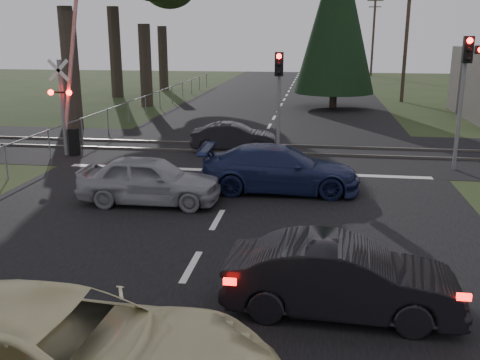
% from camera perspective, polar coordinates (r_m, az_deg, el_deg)
% --- Properties ---
extents(ground, '(120.00, 120.00, 0.00)m').
position_cam_1_polar(ground, '(11.52, -5.23, -9.22)').
color(ground, '#263819').
rests_on(ground, ground).
extents(road, '(14.00, 100.00, 0.01)m').
position_cam_1_polar(road, '(20.88, 1.13, 2.14)').
color(road, black).
rests_on(road, ground).
extents(rail_corridor, '(120.00, 8.00, 0.01)m').
position_cam_1_polar(rail_corridor, '(22.82, 1.76, 3.28)').
color(rail_corridor, black).
rests_on(rail_corridor, ground).
extents(stop_line, '(13.00, 0.35, 0.00)m').
position_cam_1_polar(stop_line, '(19.14, 0.45, 0.94)').
color(stop_line, silver).
rests_on(stop_line, ground).
extents(rail_near, '(120.00, 0.12, 0.10)m').
position_cam_1_polar(rail_near, '(22.03, 1.53, 2.96)').
color(rail_near, '#59544C').
rests_on(rail_near, ground).
extents(rail_far, '(120.00, 0.12, 0.10)m').
position_cam_1_polar(rail_far, '(23.58, 1.99, 3.78)').
color(rail_far, '#59544C').
rests_on(rail_far, ground).
extents(crossing_signal, '(1.62, 0.38, 6.96)m').
position_cam_1_polar(crossing_signal, '(22.40, -17.88, 7.65)').
color(crossing_signal, slate).
rests_on(crossing_signal, ground).
extents(traffic_signal_right, '(0.68, 0.48, 4.70)m').
position_cam_1_polar(traffic_signal_right, '(20.32, 22.95, 10.04)').
color(traffic_signal_right, slate).
rests_on(traffic_signal_right, ground).
extents(traffic_signal_center, '(0.32, 0.48, 4.10)m').
position_cam_1_polar(traffic_signal_center, '(20.99, 4.16, 9.93)').
color(traffic_signal_center, slate).
rests_on(traffic_signal_center, ground).
extents(utility_pole_mid, '(1.80, 0.26, 9.00)m').
position_cam_1_polar(utility_pole_mid, '(40.61, 17.35, 14.61)').
color(utility_pole_mid, '#4C3D2D').
rests_on(utility_pole_mid, ground).
extents(utility_pole_far, '(1.80, 0.26, 9.00)m').
position_cam_1_polar(utility_pole_far, '(65.44, 14.03, 14.87)').
color(utility_pole_far, '#4C3D2D').
rests_on(utility_pole_far, ground).
extents(conifer_tree, '(5.20, 5.20, 11.00)m').
position_cam_1_polar(conifer_tree, '(36.20, 10.30, 17.04)').
color(conifer_tree, '#473D33').
rests_on(conifer_tree, ground).
extents(fence_left, '(0.10, 36.00, 1.20)m').
position_cam_1_polar(fence_left, '(34.59, -9.22, 7.22)').
color(fence_left, slate).
rests_on(fence_left, ground).
extents(dark_hatchback, '(4.12, 1.57, 1.34)m').
position_cam_1_polar(dark_hatchback, '(9.61, 10.74, -10.23)').
color(dark_hatchback, black).
rests_on(dark_hatchback, ground).
extents(silver_car, '(4.12, 1.68, 1.40)m').
position_cam_1_polar(silver_car, '(15.62, -9.60, -0.00)').
color(silver_car, gray).
rests_on(silver_car, ground).
extents(blue_sedan, '(4.99, 2.16, 1.43)m').
position_cam_1_polar(blue_sedan, '(16.65, 4.26, 1.19)').
color(blue_sedan, '#182048').
rests_on(blue_sedan, ground).
extents(dark_car_far, '(3.60, 1.46, 1.16)m').
position_cam_1_polar(dark_car_far, '(22.47, -0.67, 4.59)').
color(dark_car_far, black).
rests_on(dark_car_far, ground).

